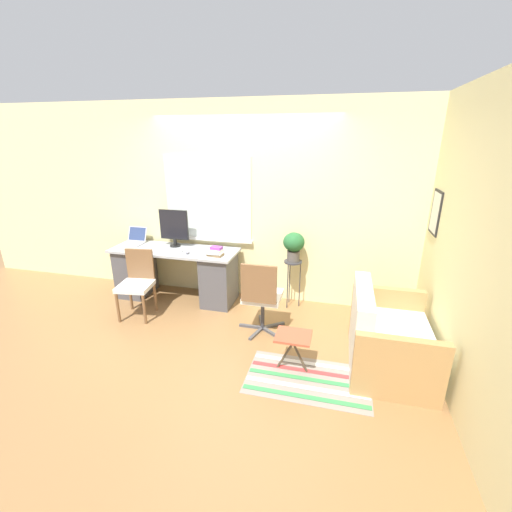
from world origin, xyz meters
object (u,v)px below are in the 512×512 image
(keyboard, at_px, (168,251))
(plant_stand, at_px, (293,267))
(potted_plant, at_px, (294,244))
(folding_stool, at_px, (293,339))
(book_stack, at_px, (216,252))
(couch_loveseat, at_px, (386,340))
(monitor, at_px, (174,227))
(mouse, at_px, (188,252))
(laptop, at_px, (134,240))
(desk_chair_wooden, at_px, (137,281))
(office_chair_swivel, at_px, (261,296))

(keyboard, distance_m, plant_stand, 1.71)
(potted_plant, relative_size, folding_stool, 0.96)
(book_stack, height_order, couch_loveseat, book_stack)
(monitor, xyz_separation_m, couch_loveseat, (2.82, -1.03, -0.75))
(keyboard, relative_size, couch_loveseat, 0.34)
(mouse, bearing_deg, keyboard, 178.55)
(laptop, distance_m, potted_plant, 2.35)
(book_stack, xyz_separation_m, potted_plant, (0.99, 0.28, 0.09))
(mouse, bearing_deg, folding_stool, -34.41)
(keyboard, xyz_separation_m, plant_stand, (1.68, 0.29, -0.19))
(desk_chair_wooden, xyz_separation_m, potted_plant, (1.91, 0.73, 0.43))
(monitor, relative_size, mouse, 7.12)
(book_stack, distance_m, potted_plant, 1.03)
(book_stack, xyz_separation_m, folding_stool, (1.20, -1.11, -0.44))
(book_stack, height_order, potted_plant, potted_plant)
(book_stack, height_order, office_chair_swivel, office_chair_swivel)
(book_stack, bearing_deg, office_chair_swivel, -33.99)
(mouse, xyz_separation_m, book_stack, (0.39, 0.02, 0.04))
(couch_loveseat, height_order, potted_plant, potted_plant)
(desk_chair_wooden, relative_size, potted_plant, 2.19)
(office_chair_swivel, relative_size, couch_loveseat, 0.81)
(potted_plant, bearing_deg, couch_loveseat, -43.51)
(folding_stool, bearing_deg, book_stack, 137.28)
(monitor, xyz_separation_m, folding_stool, (1.91, -1.37, -0.67))
(mouse, height_order, potted_plant, potted_plant)
(office_chair_swivel, xyz_separation_m, folding_stool, (0.46, -0.61, -0.13))
(keyboard, bearing_deg, book_stack, 0.71)
(book_stack, distance_m, plant_stand, 1.05)
(couch_loveseat, relative_size, potted_plant, 2.90)
(monitor, bearing_deg, mouse, -40.81)
(keyboard, xyz_separation_m, book_stack, (0.69, 0.01, 0.05))
(keyboard, distance_m, folding_stool, 2.22)
(laptop, bearing_deg, keyboard, -20.19)
(mouse, distance_m, couch_loveseat, 2.66)
(keyboard, distance_m, desk_chair_wooden, 0.57)
(monitor, bearing_deg, office_chair_swivel, -27.53)
(book_stack, xyz_separation_m, plant_stand, (0.99, 0.28, -0.23))
(keyboard, bearing_deg, desk_chair_wooden, -118.22)
(mouse, height_order, book_stack, book_stack)
(laptop, height_order, desk_chair_wooden, laptop)
(mouse, relative_size, book_stack, 0.33)
(couch_loveseat, bearing_deg, keyboard, 74.64)
(potted_plant, bearing_deg, laptop, -178.85)
(monitor, distance_m, plant_stand, 1.76)
(book_stack, relative_size, desk_chair_wooden, 0.26)
(desk_chair_wooden, xyz_separation_m, folding_stool, (2.13, -0.66, -0.11))
(mouse, xyz_separation_m, potted_plant, (1.38, 0.30, 0.13))
(couch_loveseat, distance_m, plant_stand, 1.57)
(desk_chair_wooden, distance_m, plant_stand, 2.05)
(laptop, height_order, book_stack, laptop)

